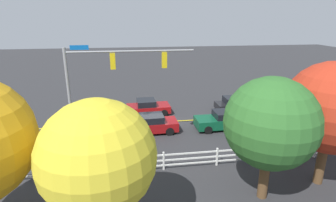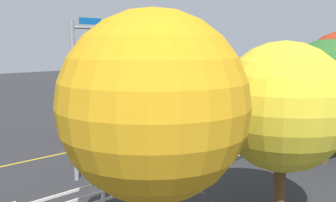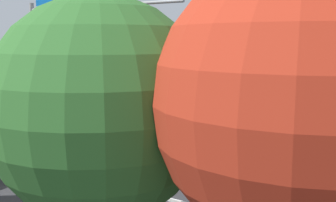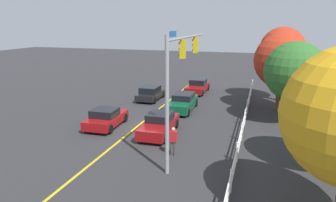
% 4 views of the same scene
% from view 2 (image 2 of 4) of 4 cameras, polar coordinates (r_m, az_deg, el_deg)
% --- Properties ---
extents(ground_plane, '(120.00, 120.00, 0.00)m').
position_cam_2_polar(ground_plane, '(24.76, -6.55, -5.65)').
color(ground_plane, '#2D2D30').
extents(lane_center_stripe, '(28.00, 0.16, 0.01)m').
position_cam_2_polar(lane_center_stripe, '(27.34, 0.08, -4.26)').
color(lane_center_stripe, gold).
rests_on(lane_center_stripe, ground_plane).
extents(signal_assembly, '(8.09, 0.38, 7.00)m').
position_cam_2_polar(signal_assembly, '(18.57, -7.32, 5.20)').
color(signal_assembly, gray).
rests_on(signal_assembly, ground_plane).
extents(car_0, '(3.93, 1.91, 1.36)m').
position_cam_2_polar(car_0, '(31.28, 2.89, -1.45)').
color(car_0, black).
rests_on(car_0, ground_plane).
extents(car_1, '(4.50, 2.01, 1.43)m').
position_cam_2_polar(car_1, '(22.68, -4.68, -5.15)').
color(car_1, maroon).
rests_on(car_1, ground_plane).
extents(car_2, '(4.01, 2.17, 1.39)m').
position_cam_2_polar(car_2, '(26.06, -10.25, -3.55)').
color(car_2, maroon).
rests_on(car_2, ground_plane).
extents(car_3, '(4.47, 2.00, 1.45)m').
position_cam_2_polar(car_3, '(32.67, 13.20, -1.21)').
color(car_3, maroon).
rests_on(car_3, ground_plane).
extents(car_4, '(4.68, 1.94, 1.45)m').
position_cam_2_polar(car_4, '(26.83, 5.43, -3.01)').
color(car_4, '#0C4C2D').
rests_on(car_4, ground_plane).
extents(pedestrian, '(0.26, 0.40, 1.69)m').
position_cam_2_polar(pedestrian, '(19.33, -8.06, -6.81)').
color(pedestrian, '#3F3F42').
rests_on(pedestrian, ground_plane).
extents(white_rail_fence, '(26.10, 0.10, 1.15)m').
position_cam_2_polar(white_rail_fence, '(21.83, 12.18, -6.04)').
color(white_rail_fence, white).
rests_on(white_rail_fence, ground_plane).
extents(tree_0, '(4.93, 4.93, 6.81)m').
position_cam_2_polar(tree_0, '(10.18, -2.08, -0.72)').
color(tree_0, brown).
rests_on(tree_0, ground_plane).
extents(tree_2, '(4.32, 4.32, 6.14)m').
position_cam_2_polar(tree_2, '(20.91, 21.77, 2.27)').
color(tree_2, brown).
rests_on(tree_2, ground_plane).
extents(tree_3, '(4.22, 4.22, 6.01)m').
position_cam_2_polar(tree_3, '(13.36, 16.09, -0.81)').
color(tree_3, brown).
rests_on(tree_3, ground_plane).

